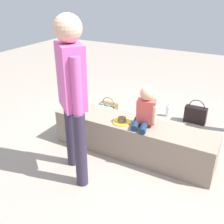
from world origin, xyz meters
TOP-DOWN VIEW (x-y plane):
  - ground_plane at (0.00, 0.00)m, footprint 12.00×12.00m
  - concrete_ledge at (0.00, 0.00)m, footprint 2.03×0.46m
  - child_seated at (0.16, -0.01)m, footprint 0.29×0.34m
  - adult_standing at (-0.37, -0.66)m, footprint 0.43×0.39m
  - cake_plate at (-0.11, -0.07)m, footprint 0.22×0.22m
  - gift_bag at (-0.67, 0.46)m, footprint 0.24×0.08m
  - water_bottle_near_gift at (0.58, 0.45)m, footprint 0.07×0.07m
  - water_bottle_far_side at (0.07, 1.24)m, footprint 0.07×0.07m
  - cake_box_white at (-0.21, 0.75)m, footprint 0.29×0.28m
  - handbag_black_leather at (0.51, 1.23)m, footprint 0.33×0.12m
  - handbag_brown_canvas at (-0.79, 0.79)m, footprint 0.29×0.13m

SIDE VIEW (x-z plane):
  - ground_plane at x=0.00m, z-range 0.00..0.00m
  - cake_box_white at x=-0.21m, z-range 0.00..0.13m
  - water_bottle_near_gift at x=0.58m, z-range -0.01..0.21m
  - water_bottle_far_side at x=0.07m, z-range -0.01..0.22m
  - handbag_brown_canvas at x=-0.79m, z-range -0.05..0.28m
  - handbag_black_leather at x=0.51m, z-range -0.05..0.33m
  - gift_bag at x=-0.67m, z-range -0.02..0.34m
  - concrete_ledge at x=0.00m, z-range 0.00..0.44m
  - cake_plate at x=-0.11m, z-range 0.43..0.50m
  - child_seated at x=0.16m, z-range 0.42..0.90m
  - adult_standing at x=-0.37m, z-range 0.18..1.91m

